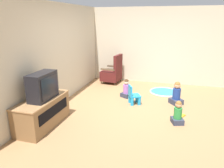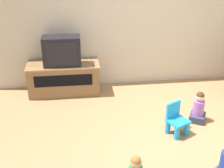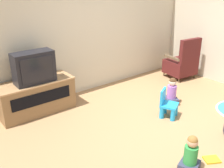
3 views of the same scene
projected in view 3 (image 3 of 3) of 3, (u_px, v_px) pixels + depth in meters
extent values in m
plane|color=#9E754C|center=(162.00, 127.00, 4.26)|extent=(30.00, 30.00, 0.00)
cube|color=beige|center=(81.00, 31.00, 5.21)|extent=(5.65, 0.12, 2.52)
cube|color=brown|center=(36.00, 97.00, 4.65)|extent=(1.30, 0.52, 0.59)
cube|color=#A97C50|center=(34.00, 82.00, 4.54)|extent=(1.33, 0.53, 0.02)
cube|color=black|center=(42.00, 98.00, 4.43)|extent=(1.04, 0.01, 0.21)
cube|color=black|center=(34.00, 67.00, 4.39)|extent=(0.67, 0.30, 0.54)
cube|color=black|center=(38.00, 70.00, 4.28)|extent=(0.55, 0.02, 0.42)
cylinder|color=brown|center=(179.00, 70.00, 6.70)|extent=(0.04, 0.04, 0.10)
cylinder|color=brown|center=(164.00, 74.00, 6.45)|extent=(0.04, 0.04, 0.10)
cylinder|color=brown|center=(195.00, 76.00, 6.31)|extent=(0.04, 0.04, 0.10)
cylinder|color=brown|center=(179.00, 80.00, 6.05)|extent=(0.04, 0.04, 0.10)
cube|color=#4C1919|center=(180.00, 67.00, 6.29)|extent=(0.68, 0.65, 0.33)
cube|color=#4C1919|center=(190.00, 51.00, 5.93)|extent=(0.60, 0.17, 0.56)
cube|color=brown|center=(189.00, 54.00, 6.33)|extent=(0.13, 0.51, 0.05)
cube|color=brown|center=(173.00, 58.00, 6.06)|extent=(0.13, 0.51, 0.05)
cylinder|color=#1E99DB|center=(173.00, 114.00, 4.42)|extent=(0.08, 0.08, 0.24)
cylinder|color=#1E99DB|center=(176.00, 109.00, 4.60)|extent=(0.08, 0.08, 0.24)
cylinder|color=#1E99DB|center=(162.00, 112.00, 4.50)|extent=(0.08, 0.08, 0.24)
cylinder|color=#1E99DB|center=(165.00, 107.00, 4.67)|extent=(0.08, 0.08, 0.24)
cube|color=#1E99DB|center=(169.00, 105.00, 4.51)|extent=(0.38, 0.38, 0.04)
cube|color=#1E99DB|center=(163.00, 96.00, 4.50)|extent=(0.25, 0.15, 0.26)
cube|color=#33384C|center=(189.00, 166.00, 3.30)|extent=(0.31, 0.29, 0.11)
cylinder|color=#2D8C3F|center=(191.00, 155.00, 3.24)|extent=(0.17, 0.17, 0.24)
sphere|color=tan|center=(192.00, 142.00, 3.17)|extent=(0.14, 0.14, 0.14)
sphere|color=olive|center=(193.00, 140.00, 3.16)|extent=(0.13, 0.13, 0.13)
cube|color=#33384C|center=(171.00, 100.00, 5.05)|extent=(0.33, 0.35, 0.12)
cylinder|color=#A566BF|center=(172.00, 92.00, 4.98)|extent=(0.18, 0.18, 0.25)
sphere|color=beige|center=(173.00, 82.00, 4.91)|extent=(0.14, 0.14, 0.14)
sphere|color=#472D19|center=(173.00, 81.00, 4.90)|extent=(0.13, 0.13, 0.13)
cube|color=gold|center=(212.00, 160.00, 3.49)|extent=(0.25, 0.23, 0.02)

